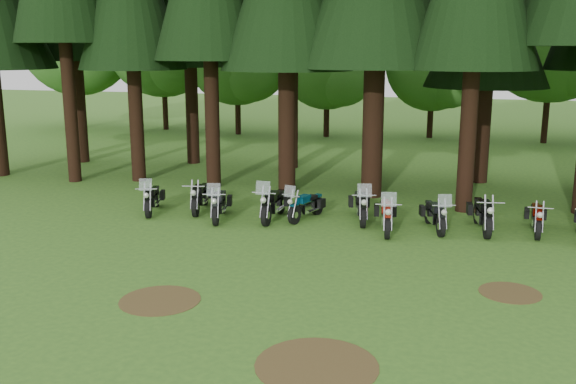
# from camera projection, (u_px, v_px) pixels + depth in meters

# --- Properties ---
(ground) EXTENTS (120.00, 120.00, 0.00)m
(ground) POSITION_uv_depth(u_px,v_px,m) (313.00, 282.00, 15.27)
(ground) COLOR #366622
(ground) RESTS_ON ground
(decid_0) EXTENTS (8.00, 7.78, 10.00)m
(decid_0) POSITION_uv_depth(u_px,v_px,m) (80.00, 41.00, 43.42)
(decid_0) COLOR black
(decid_0) RESTS_ON ground
(decid_1) EXTENTS (7.91, 7.69, 9.88)m
(decid_1) POSITION_uv_depth(u_px,v_px,m) (166.00, 42.00, 42.34)
(decid_1) COLOR black
(decid_1) RESTS_ON ground
(decid_2) EXTENTS (6.72, 6.53, 8.40)m
(decid_2) POSITION_uv_depth(u_px,v_px,m) (240.00, 56.00, 40.18)
(decid_2) COLOR black
(decid_2) RESTS_ON ground
(decid_3) EXTENTS (6.12, 5.95, 7.65)m
(decid_3) POSITION_uv_depth(u_px,v_px,m) (331.00, 64.00, 39.15)
(decid_3) COLOR black
(decid_3) RESTS_ON ground
(decid_4) EXTENTS (5.93, 5.76, 7.41)m
(decid_4) POSITION_uv_depth(u_px,v_px,m) (437.00, 66.00, 38.70)
(decid_4) COLOR black
(decid_4) RESTS_ON ground
(decid_5) EXTENTS (8.45, 8.21, 10.56)m
(decid_5) POSITION_uv_depth(u_px,v_px,m) (561.00, 34.00, 35.99)
(decid_5) COLOR black
(decid_5) RESTS_ON ground
(dirt_patch_0) EXTENTS (1.80, 1.80, 0.01)m
(dirt_patch_0) POSITION_uv_depth(u_px,v_px,m) (160.00, 300.00, 14.16)
(dirt_patch_0) COLOR #4C3D1E
(dirt_patch_0) RESTS_ON ground
(dirt_patch_1) EXTENTS (1.40, 1.40, 0.01)m
(dirt_patch_1) POSITION_uv_depth(u_px,v_px,m) (510.00, 293.00, 14.59)
(dirt_patch_1) COLOR #4C3D1E
(dirt_patch_1) RESTS_ON ground
(dirt_patch_2) EXTENTS (2.20, 2.20, 0.01)m
(dirt_patch_2) POSITION_uv_depth(u_px,v_px,m) (317.00, 365.00, 11.25)
(dirt_patch_2) COLOR #4C3D1E
(dirt_patch_2) RESTS_ON ground
(motorcycle_0) EXTENTS (0.90, 2.16, 1.38)m
(motorcycle_0) POSITION_uv_depth(u_px,v_px,m) (152.00, 199.00, 21.64)
(motorcycle_0) COLOR black
(motorcycle_0) RESTS_ON ground
(motorcycle_1) EXTENTS (0.59, 2.25, 0.92)m
(motorcycle_1) POSITION_uv_depth(u_px,v_px,m) (200.00, 197.00, 21.86)
(motorcycle_1) COLOR black
(motorcycle_1) RESTS_ON ground
(motorcycle_2) EXTENTS (0.78, 2.25, 1.42)m
(motorcycle_2) POSITION_uv_depth(u_px,v_px,m) (219.00, 205.00, 20.77)
(motorcycle_2) COLOR black
(motorcycle_2) RESTS_ON ground
(motorcycle_3) EXTENTS (0.44, 2.37, 1.50)m
(motorcycle_3) POSITION_uv_depth(u_px,v_px,m) (274.00, 205.00, 20.73)
(motorcycle_3) COLOR black
(motorcycle_3) RESTS_ON ground
(motorcycle_4) EXTENTS (0.88, 2.04, 1.30)m
(motorcycle_4) POSITION_uv_depth(u_px,v_px,m) (306.00, 206.00, 20.77)
(motorcycle_4) COLOR black
(motorcycle_4) RESTS_ON ground
(motorcycle_5) EXTENTS (0.84, 2.31, 1.46)m
(motorcycle_5) POSITION_uv_depth(u_px,v_px,m) (361.00, 206.00, 20.55)
(motorcycle_5) COLOR black
(motorcycle_5) RESTS_ON ground
(motorcycle_6) EXTENTS (0.66, 2.34, 1.47)m
(motorcycle_6) POSITION_uv_depth(u_px,v_px,m) (386.00, 216.00, 19.38)
(motorcycle_6) COLOR black
(motorcycle_6) RESTS_ON ground
(motorcycle_7) EXTENTS (0.87, 2.13, 1.35)m
(motorcycle_7) POSITION_uv_depth(u_px,v_px,m) (435.00, 216.00, 19.55)
(motorcycle_7) COLOR black
(motorcycle_7) RESTS_ON ground
(motorcycle_8) EXTENTS (0.50, 2.39, 0.98)m
(motorcycle_8) POSITION_uv_depth(u_px,v_px,m) (483.00, 215.00, 19.46)
(motorcycle_8) COLOR black
(motorcycle_8) RESTS_ON ground
(motorcycle_9) EXTENTS (0.32, 2.13, 0.87)m
(motorcycle_9) POSITION_uv_depth(u_px,v_px,m) (537.00, 219.00, 19.22)
(motorcycle_9) COLOR black
(motorcycle_9) RESTS_ON ground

